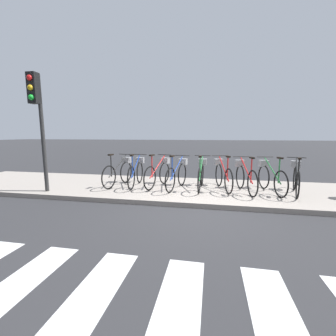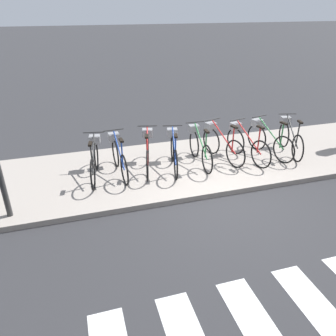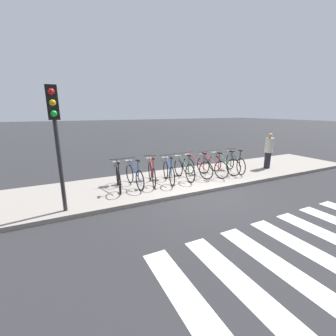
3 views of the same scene
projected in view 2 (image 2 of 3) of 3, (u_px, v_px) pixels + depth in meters
name	position (u px, v px, depth m)	size (l,w,h in m)	color
ground_plane	(223.00, 197.00, 6.80)	(120.00, 120.00, 0.00)	#2D2D30
sidewalk	(197.00, 164.00, 8.03)	(16.35, 2.94, 0.12)	#9E9389
parked_bicycle_0	(94.00, 159.00, 7.15)	(0.46, 1.59, 0.99)	black
parked_bicycle_1	(118.00, 155.00, 7.31)	(0.46, 1.60, 0.99)	black
parked_bicycle_2	(148.00, 151.00, 7.53)	(0.55, 1.56, 0.99)	black
parked_bicycle_3	(174.00, 150.00, 7.55)	(0.52, 1.57, 0.99)	black
parked_bicycle_4	(199.00, 146.00, 7.78)	(0.46, 1.60, 0.99)	black
parked_bicycle_5	(221.00, 142.00, 8.00)	(0.55, 1.57, 0.99)	black
parked_bicycle_6	(245.00, 142.00, 7.98)	(0.50, 1.58, 0.99)	black
parked_bicycle_7	(267.00, 138.00, 8.22)	(0.52, 1.57, 0.99)	black
parked_bicycle_8	(290.00, 136.00, 8.36)	(0.56, 1.56, 0.99)	black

